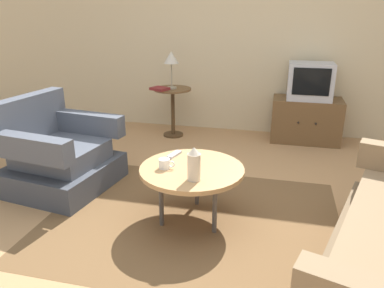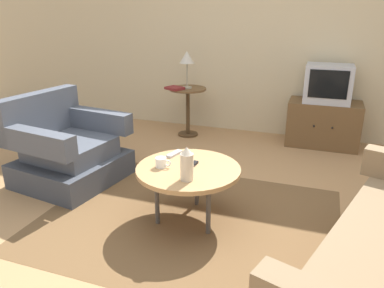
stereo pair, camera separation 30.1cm
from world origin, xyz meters
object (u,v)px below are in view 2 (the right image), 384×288
vase (187,164)px  book (175,88)px  mug (161,162)px  tv_remote_silver (174,154)px  tv_stand (323,124)px  tv_remote_dark (191,166)px  coffee_table (188,171)px  table_lamp (187,59)px  side_table (188,102)px  armchair (67,151)px  television (328,84)px

vase → book: (-0.92, 2.06, 0.08)m
mug → tv_remote_silver: bearing=90.3°
tv_stand → tv_remote_dark: bearing=-113.5°
coffee_table → tv_remote_dark: bearing=44.1°
tv_remote_silver → coffee_table: bearing=58.6°
tv_stand → table_lamp: size_ratio=1.81×
side_table → armchair: bearing=-110.8°
side_table → television: television is taller
armchair → tv_remote_silver: (1.17, -0.11, 0.17)m
side_table → table_lamp: (-0.00, -0.02, 0.55)m
tv_stand → mug: size_ratio=6.73×
television → book: size_ratio=2.03×
television → tv_stand: bearing=90.0°
armchair → side_table: 1.80m
vase → tv_stand: bearing=69.5°
side_table → table_lamp: bearing=-96.7°
tv_remote_silver → book: bearing=-143.3°
side_table → tv_remote_dark: size_ratio=3.56×
coffee_table → book: book is taller
armchair → tv_remote_silver: 1.19m
side_table → coffee_table: bearing=-69.8°
tv_stand → book: 1.88m
vase → mug: size_ratio=1.98×
tv_stand → coffee_table: bearing=-113.7°
tv_remote_dark → coffee_table: bearing=-41.0°
tv_remote_dark → book: book is taller
vase → mug: 0.31m
television → mug: size_ratio=4.21×
table_lamp → mug: table_lamp is taller
coffee_table → side_table: 2.12m
coffee_table → side_table: (-0.73, 1.99, 0.04)m
tv_remote_silver → side_table: bearing=-148.5°
mug → coffee_table: bearing=17.4°
table_lamp → vase: 2.36m
tv_remote_dark → tv_remote_silver: 0.29m
armchair → mug: bearing=80.6°
armchair → tv_remote_dark: size_ratio=5.65×
tv_stand → table_lamp: bearing=-173.0°
tv_remote_silver → book: book is taller
book → tv_remote_silver: bearing=-44.4°
armchair → coffee_table: size_ratio=1.26×
television → book: 1.85m
coffee_table → tv_remote_silver: size_ratio=4.65×
vase → mug: (-0.26, 0.14, -0.08)m
table_lamp → book: size_ratio=1.79×
side_table → tv_remote_dark: (0.75, -1.97, 0.01)m
tv_remote_silver → table_lamp: bearing=-148.3°
coffee_table → tv_remote_silver: bearing=133.8°
tv_remote_silver → tv_remote_dark: bearing=63.9°
tv_remote_dark → tv_remote_silver: bearing=-126.0°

